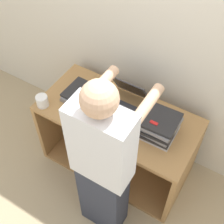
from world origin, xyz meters
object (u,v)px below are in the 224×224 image
at_px(laptop_open, 122,105).
at_px(mug, 42,101).
at_px(laptop_stack_right, 156,125).
at_px(laptop_stack_left, 84,95).
at_px(person, 103,168).

bearing_deg(laptop_open, mug, -152.46).
height_order(laptop_open, laptop_stack_right, laptop_open).
relative_size(laptop_stack_left, mug, 3.30).
height_order(laptop_open, mug, laptop_open).
relative_size(laptop_stack_right, person, 0.20).
distance_m(laptop_stack_right, mug, 0.94).
bearing_deg(laptop_stack_left, laptop_stack_right, -0.34).
bearing_deg(mug, person, -19.99).
distance_m(laptop_stack_left, person, 0.73).
distance_m(person, mug, 0.81).
bearing_deg(laptop_stack_right, laptop_stack_left, 179.66).
xyz_separation_m(person, mug, (-0.76, 0.28, -0.02)).
bearing_deg(person, laptop_stack_left, 135.04).
bearing_deg(laptop_stack_left, person, -44.96).
xyz_separation_m(laptop_stack_right, mug, (-0.91, -0.23, -0.03)).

